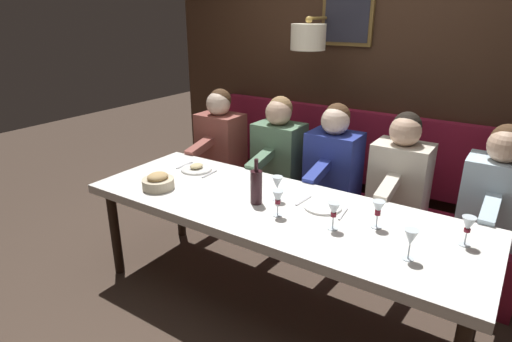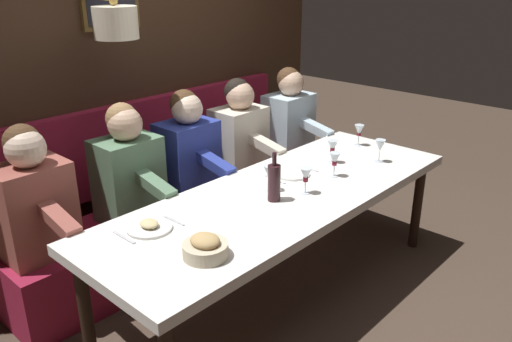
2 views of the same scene
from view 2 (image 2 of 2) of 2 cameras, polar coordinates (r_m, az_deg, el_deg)
name	(u,v)px [view 2 (image 2 of 2)]	position (r m, az deg, el deg)	size (l,w,h in m)	color
ground_plane	(280,293)	(3.52, 2.70, -13.44)	(12.00, 12.00, 0.00)	#423328
dining_table	(282,201)	(3.18, 2.91, -3.39)	(0.90, 2.57, 0.74)	silver
banquette_bench	(191,222)	(3.94, -7.23, -5.60)	(0.52, 2.77, 0.45)	maroon
back_wall_panel	(133,62)	(4.02, -13.50, 11.75)	(0.59, 3.97, 2.90)	#382316
diner_nearest	(289,117)	(4.49, 3.72, 6.06)	(0.60, 0.40, 0.79)	silver
diner_near	(239,132)	(4.04, -1.85, 4.33)	(0.60, 0.40, 0.79)	beige
diner_middle	(188,149)	(3.70, -7.62, 2.48)	(0.60, 0.40, 0.79)	#283893
diner_far	(128,167)	(3.43, -14.02, 0.39)	(0.60, 0.40, 0.79)	#567A5B
diner_farthest	(33,197)	(3.16, -23.54, -2.70)	(0.60, 0.40, 0.79)	#934C42
place_setting_0	(150,227)	(2.77, -11.76, -6.10)	(0.24, 0.31, 0.05)	silver
place_setting_1	(292,174)	(3.41, 3.99, -0.29)	(0.24, 0.32, 0.01)	white
wine_glass_0	(333,147)	(3.62, 8.51, 2.64)	(0.07, 0.07, 0.16)	silver
wine_glass_1	(359,131)	(4.02, 11.39, 4.39)	(0.07, 0.07, 0.16)	silver
wine_glass_2	(380,146)	(3.70, 13.63, 2.71)	(0.07, 0.07, 0.16)	silver
wine_glass_3	(306,176)	(3.10, 5.55, -0.53)	(0.07, 0.07, 0.16)	silver
wine_glass_4	(335,160)	(3.38, 8.74, 1.24)	(0.07, 0.07, 0.16)	silver
wine_glass_5	(269,173)	(3.12, 1.46, -0.22)	(0.07, 0.07, 0.16)	silver
wine_bottle	(274,182)	(2.99, 2.03, -1.24)	(0.08, 0.08, 0.30)	#33191E
bread_bowl	(205,248)	(2.47, -5.65, -8.46)	(0.22, 0.22, 0.12)	beige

